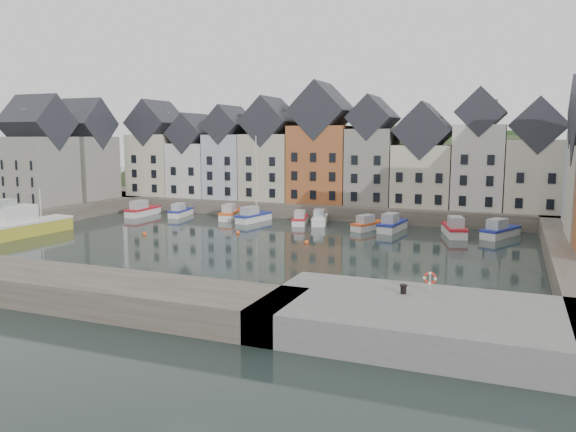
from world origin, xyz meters
The scene contains 21 objects.
ground centered at (0.00, 0.00, 0.00)m, with size 260.00×260.00×0.00m, color black.
far_quay centered at (0.00, 30.00, 1.00)m, with size 90.00×16.00×2.00m, color #494138.
left_quay centered at (-37.00, 3.00, 1.00)m, with size 14.00×54.00×2.00m, color #494138.
near_quay centered at (22.00, -20.00, 1.00)m, with size 18.00×10.00×2.00m, color #60605E.
hillside centered at (0.02, 56.00, -17.96)m, with size 153.60×70.40×64.00m.
far_terrace centered at (3.21, 28.00, 8.88)m, with size 72.37×8.16×17.78m.
left_terrace centered at (-36.00, 13.50, 8.88)m, with size 7.65×17.00×15.69m.
mooring_buoys centered at (-4.00, 5.33, 0.15)m, with size 20.50×5.50×0.50m.
boat_a centered at (-24.46, 16.78, 0.78)m, with size 2.43×6.89×2.61m.
boat_b centered at (-18.84, 18.41, 0.66)m, with size 2.72×5.97×2.21m.
boat_c centered at (-10.68, 18.81, 0.73)m, with size 3.29×6.65×2.45m.
boat_d centered at (-6.47, 17.50, 0.78)m, with size 3.09×6.57×12.07m.
boat_e centered at (0.34, 17.99, 0.64)m, with size 3.06×5.82×2.14m.
boat_f centered at (2.85, 18.80, 0.68)m, with size 3.32×6.26×2.30m.
boat_g centered at (10.13, 16.66, 0.65)m, with size 3.93×5.91×2.18m.
boat_h centered at (13.02, 17.07, 0.76)m, with size 2.76×6.79×2.54m.
boat_i centered at (20.61, 16.40, 0.78)m, with size 3.82×7.16×2.63m.
boat_j centered at (25.67, 17.12, 0.75)m, with size 4.58×6.76×2.50m.
large_vessel centered at (-26.78, -2.73, 1.34)m, with size 3.54×11.12×5.72m.
mooring_bollard centered at (20.84, -18.05, 2.31)m, with size 0.48×0.48×0.56m.
life_ring_post centered at (22.30, -17.07, 2.86)m, with size 0.80×0.17×1.30m.
Camera 1 is at (26.83, -52.18, 11.66)m, focal length 35.00 mm.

